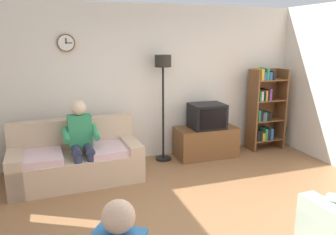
{
  "coord_description": "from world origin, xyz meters",
  "views": [
    {
      "loc": [
        -1.63,
        -3.09,
        2.12
      ],
      "look_at": [
        -0.18,
        1.11,
        1.07
      ],
      "focal_mm": 36.01,
      "sensor_mm": 36.0,
      "label": 1
    }
  ],
  "objects_px": {
    "couch": "(76,161)",
    "floor_lamp": "(163,79)",
    "person_on_couch": "(81,138)",
    "tv_stand": "(206,142)",
    "tv": "(207,116)",
    "bookshelf": "(264,109)"
  },
  "relations": [
    {
      "from": "tv_stand",
      "to": "tv",
      "type": "distance_m",
      "value": 0.49
    },
    {
      "from": "tv",
      "to": "bookshelf",
      "type": "relative_size",
      "value": 0.38
    },
    {
      "from": "couch",
      "to": "bookshelf",
      "type": "bearing_deg",
      "value": 6.33
    },
    {
      "from": "bookshelf",
      "to": "floor_lamp",
      "type": "bearing_deg",
      "value": 179.08
    },
    {
      "from": "bookshelf",
      "to": "person_on_couch",
      "type": "xyz_separation_m",
      "value": [
        -3.49,
        -0.51,
        -0.1
      ]
    },
    {
      "from": "person_on_couch",
      "to": "bookshelf",
      "type": "bearing_deg",
      "value": 8.26
    },
    {
      "from": "tv_stand",
      "to": "tv",
      "type": "bearing_deg",
      "value": -90.0
    },
    {
      "from": "tv_stand",
      "to": "bookshelf",
      "type": "relative_size",
      "value": 0.7
    },
    {
      "from": "tv_stand",
      "to": "bookshelf",
      "type": "distance_m",
      "value": 1.36
    },
    {
      "from": "couch",
      "to": "tv",
      "type": "relative_size",
      "value": 3.23
    },
    {
      "from": "couch",
      "to": "bookshelf",
      "type": "xyz_separation_m",
      "value": [
        3.58,
        0.4,
        0.49
      ]
    },
    {
      "from": "tv",
      "to": "floor_lamp",
      "type": "distance_m",
      "value": 1.05
    },
    {
      "from": "tv_stand",
      "to": "person_on_couch",
      "type": "bearing_deg",
      "value": -168.86
    },
    {
      "from": "couch",
      "to": "person_on_couch",
      "type": "xyz_separation_m",
      "value": [
        0.09,
        -0.11,
        0.39
      ]
    },
    {
      "from": "tv_stand",
      "to": "floor_lamp",
      "type": "xyz_separation_m",
      "value": [
        -0.79,
        0.1,
        1.18
      ]
    },
    {
      "from": "tv_stand",
      "to": "couch",
      "type": "bearing_deg",
      "value": -171.9
    },
    {
      "from": "couch",
      "to": "tv",
      "type": "xyz_separation_m",
      "value": [
        2.32,
        0.31,
        0.45
      ]
    },
    {
      "from": "couch",
      "to": "floor_lamp",
      "type": "distance_m",
      "value": 1.96
    },
    {
      "from": "couch",
      "to": "floor_lamp",
      "type": "bearing_deg",
      "value": 15.64
    },
    {
      "from": "tv",
      "to": "floor_lamp",
      "type": "xyz_separation_m",
      "value": [
        -0.79,
        0.12,
        0.68
      ]
    },
    {
      "from": "couch",
      "to": "person_on_couch",
      "type": "height_order",
      "value": "person_on_couch"
    },
    {
      "from": "person_on_couch",
      "to": "tv",
      "type": "bearing_deg",
      "value": 10.54
    }
  ]
}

